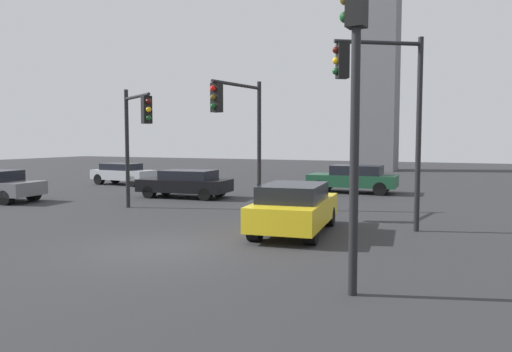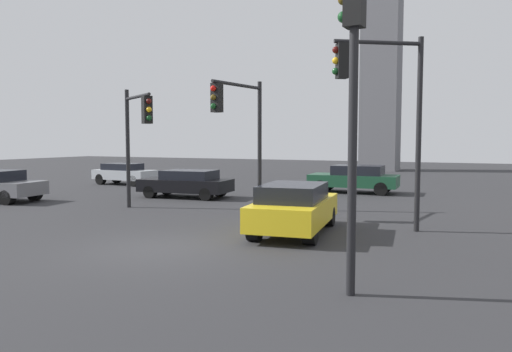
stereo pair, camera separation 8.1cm
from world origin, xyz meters
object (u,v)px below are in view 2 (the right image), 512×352
object	(u,v)px
traffic_light_0	(239,118)
car_0	(124,173)
traffic_light_3	(353,72)
car_2	(355,178)
traffic_light_1	(383,95)
traffic_light_2	(137,126)
car_3	(294,207)
car_4	(187,183)

from	to	relation	value
traffic_light_0	car_0	distance (m)	14.30
car_0	traffic_light_3	bearing A→B (deg)	-37.04
traffic_light_0	car_2	distance (m)	9.65
traffic_light_1	traffic_light_2	world-z (taller)	traffic_light_1
traffic_light_3	car_3	xyz separation A→B (m)	(-2.87, 4.97, -3.15)
car_2	car_3	xyz separation A→B (m)	(0.91, -11.65, 0.01)
traffic_light_0	car_0	world-z (taller)	traffic_light_0
traffic_light_1	car_0	bearing A→B (deg)	-61.48
car_4	car_2	bearing A→B (deg)	-146.87
traffic_light_1	car_4	distance (m)	11.75
car_3	traffic_light_2	bearing A→B (deg)	69.59
car_3	car_4	world-z (taller)	car_3
traffic_light_0	car_0	bearing A→B (deg)	-113.84
traffic_light_2	car_4	distance (m)	5.26
traffic_light_2	car_2	size ratio (longest dim) A/B	1.05
traffic_light_3	car_3	distance (m)	6.55
traffic_light_1	car_3	xyz separation A→B (m)	(-2.30, -1.19, -3.30)
traffic_light_2	car_3	world-z (taller)	traffic_light_2
traffic_light_0	traffic_light_2	xyz separation A→B (m)	(-3.89, -0.96, -0.26)
car_3	car_0	bearing A→B (deg)	48.58
car_3	car_4	xyz separation A→B (m)	(-7.75, 6.25, -0.07)
car_2	car_3	size ratio (longest dim) A/B	1.01
car_3	car_4	size ratio (longest dim) A/B	1.02
car_0	car_3	xyz separation A→B (m)	(14.89, -10.35, 0.06)
traffic_light_0	car_4	size ratio (longest dim) A/B	1.13
traffic_light_2	traffic_light_3	bearing A→B (deg)	-1.24
car_0	car_2	xyz separation A→B (m)	(13.98, 1.30, 0.05)
car_4	car_0	bearing A→B (deg)	-34.97
traffic_light_1	traffic_light_3	xyz separation A→B (m)	(0.57, -6.16, -0.15)
traffic_light_2	car_0	world-z (taller)	traffic_light_2
car_0	traffic_light_1	bearing A→B (deg)	-24.31
traffic_light_1	car_2	bearing A→B (deg)	-106.35
traffic_light_0	traffic_light_1	world-z (taller)	traffic_light_1
traffic_light_0	car_3	bearing A→B (deg)	58.80
traffic_light_0	traffic_light_1	bearing A→B (deg)	83.87
traffic_light_2	car_2	world-z (taller)	traffic_light_2
car_4	traffic_light_1	bearing A→B (deg)	148.08
traffic_light_2	car_0	size ratio (longest dim) A/B	1.17
traffic_light_2	car_3	distance (m)	7.67
traffic_light_3	traffic_light_1	bearing A→B (deg)	-79.73
car_4	traffic_light_2	bearing A→B (deg)	93.73
car_3	car_4	bearing A→B (deg)	44.47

